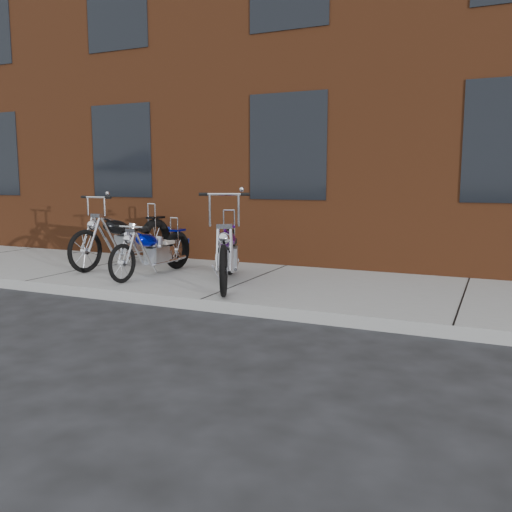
% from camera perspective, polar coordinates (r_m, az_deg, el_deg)
% --- Properties ---
extents(ground, '(120.00, 120.00, 0.00)m').
position_cam_1_polar(ground, '(6.90, -5.85, -5.78)').
color(ground, black).
rests_on(ground, ground).
extents(sidewalk, '(22.00, 3.00, 0.15)m').
position_cam_1_polar(sidewalk, '(8.18, -0.56, -3.01)').
color(sidewalk, gray).
rests_on(sidewalk, ground).
extents(building_brick, '(22.00, 10.00, 8.00)m').
position_cam_1_polar(building_brick, '(14.39, 10.92, 17.33)').
color(building_brick, brown).
rests_on(building_brick, ground).
extents(chopper_purple, '(1.08, 2.19, 1.32)m').
position_cam_1_polar(chopper_purple, '(7.79, -3.05, 0.16)').
color(chopper_purple, black).
rests_on(chopper_purple, sidewalk).
extents(chopper_blue, '(0.49, 2.00, 0.87)m').
position_cam_1_polar(chopper_blue, '(8.66, -10.70, 0.39)').
color(chopper_blue, black).
rests_on(chopper_blue, sidewalk).
extents(chopper_third, '(0.62, 2.42, 1.23)m').
position_cam_1_polar(chopper_third, '(9.77, -13.57, 1.61)').
color(chopper_third, black).
rests_on(chopper_third, sidewalk).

